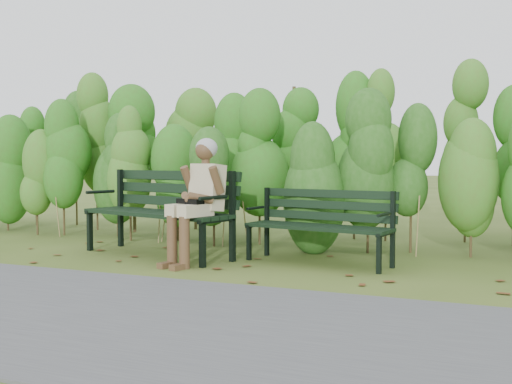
% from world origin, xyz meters
% --- Properties ---
extents(ground, '(80.00, 80.00, 0.00)m').
position_xyz_m(ground, '(0.00, 0.00, 0.00)').
color(ground, '#3B5318').
extents(footpath, '(60.00, 2.50, 0.01)m').
position_xyz_m(footpath, '(0.00, -2.20, 0.01)').
color(footpath, '#474749').
rests_on(footpath, ground).
extents(hedge_band, '(11.04, 1.67, 2.42)m').
position_xyz_m(hedge_band, '(0.00, 1.86, 1.26)').
color(hedge_band, '#47381E').
rests_on(hedge_band, ground).
extents(leaf_litter, '(5.58, 1.99, 0.01)m').
position_xyz_m(leaf_litter, '(0.13, 0.15, 0.00)').
color(leaf_litter, brown).
rests_on(leaf_litter, ground).
extents(bench_left, '(2.06, 1.14, 0.98)m').
position_xyz_m(bench_left, '(-1.15, 0.32, 0.58)').
color(bench_left, black).
rests_on(bench_left, ground).
extents(bench_right, '(1.63, 0.77, 0.78)m').
position_xyz_m(bench_right, '(0.70, 0.49, 0.46)').
color(bench_right, black).
rests_on(bench_right, ground).
extents(seated_woman, '(0.54, 0.79, 1.33)m').
position_xyz_m(seated_woman, '(-0.48, -0.07, 0.76)').
color(seated_woman, tan).
rests_on(seated_woman, ground).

